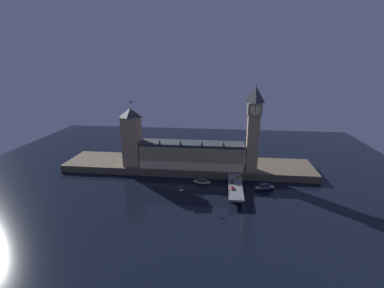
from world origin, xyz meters
TOP-DOWN VIEW (x-y plane):
  - ground_plane at (0.00, 0.00)m, footprint 400.00×400.00m
  - embankment at (0.00, 39.00)m, footprint 220.00×42.00m
  - parliament_hall at (5.26, 30.03)m, footprint 88.11×19.39m
  - clock_tower at (55.11, 26.15)m, footprint 11.46×11.57m
  - victoria_tower at (-47.06, 28.61)m, footprint 14.50×14.50m
  - bridge at (41.36, -5.00)m, footprint 10.23×46.00m
  - car_northbound_lead at (39.11, 0.80)m, footprint 2.09×4.65m
  - car_northbound_trail at (39.11, -11.23)m, footprint 1.99×4.46m
  - car_southbound_trail at (43.61, 7.85)m, footprint 1.92×4.09m
  - pedestrian_near_rail at (36.86, -15.14)m, footprint 0.38×0.38m
  - pedestrian_far_rail at (36.86, 8.32)m, footprint 0.38×0.38m
  - street_lamp_near at (36.46, -19.72)m, footprint 1.34×0.60m
  - street_lamp_mid at (46.26, -5.00)m, footprint 1.34×0.60m
  - boat_upstream at (15.54, 8.56)m, footprint 15.27×7.30m
  - boat_downstream at (63.92, 2.72)m, footprint 16.92×9.07m

SIDE VIEW (x-z plane):
  - ground_plane at x=0.00m, z-range 0.00..0.00m
  - boat_upstream at x=15.54m, z-range -0.49..3.17m
  - boat_downstream at x=63.92m, z-range -0.62..3.96m
  - embankment at x=0.00m, z-range 0.00..6.14m
  - bridge at x=41.36m, z-range 0.97..6.79m
  - car_southbound_trail at x=43.61m, z-range 5.78..7.14m
  - car_northbound_lead at x=39.11m, z-range 5.78..7.26m
  - car_northbound_trail at x=39.11m, z-range 5.78..7.28m
  - pedestrian_far_rail at x=36.86m, z-range 5.87..7.54m
  - pedestrian_near_rail at x=36.86m, z-range 5.88..7.64m
  - street_lamp_mid at x=46.26m, z-range 6.62..12.94m
  - street_lamp_near at x=36.46m, z-range 6.64..13.14m
  - parliament_hall at x=5.26m, z-range 3.97..29.63m
  - victoria_tower at x=-47.06m, z-range 3.27..59.41m
  - clock_tower at x=55.11m, z-range 8.14..79.53m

